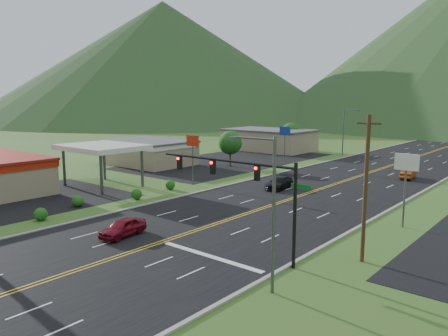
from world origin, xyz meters
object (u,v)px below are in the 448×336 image
Objects in this scene: car_dark_mid at (279,183)px; car_red_far at (408,174)px; streetlight_west at (345,129)px; traffic_signal at (245,181)px; car_red_near at (123,228)px; streetlight_east at (269,204)px; gas_canopy at (102,148)px.

car_dark_mid is 19.83m from car_red_far.
car_red_far is (17.69, -17.99, -4.49)m from streetlight_west.
car_red_far is at bearing -45.48° from streetlight_west.
car_dark_mid is at bearing 116.69° from traffic_signal.
traffic_signal is at bearing 9.24° from car_red_near.
streetlight_east is 35.28m from gas_canopy.
streetlight_west is 59.82m from car_red_near.
gas_canopy is 22.00m from car_red_near.
gas_canopy is 2.01× the size of car_dark_mid.
car_dark_mid is at bearing 53.11° from car_red_far.
traffic_signal is at bearing 84.25° from car_red_far.
streetlight_west is 2.13× the size of car_red_near.
streetlight_west is 36.19m from car_dark_mid.
streetlight_east and streetlight_west have the same top height.
car_red_near is 24.01m from car_dark_mid.
streetlight_east is 42.56m from car_red_far.
car_red_far is at bearing 97.01° from streetlight_east.
car_red_near is at bearing 70.56° from car_red_far.
gas_canopy is at bearing 141.15° from car_red_near.
streetlight_west reaches higher than car_red_far.
traffic_signal reaches higher than car_dark_mid.
gas_canopy reaches higher than car_dark_mid.
gas_canopy is 22.51m from car_dark_mid.
car_dark_mid is at bearing 35.70° from gas_canopy.
traffic_signal is 1.46× the size of streetlight_west.
car_dark_mid is (7.65, -35.09, -4.46)m from streetlight_west.
streetlight_west reaches higher than car_red_near.
streetlight_west is at bearing 110.86° from streetlight_east.
car_red_near is (18.54, -11.09, -4.15)m from gas_canopy.
traffic_signal is at bearing -15.70° from gas_canopy.
traffic_signal is 3.10× the size of car_red_near.
traffic_signal is at bearing 139.61° from streetlight_east.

